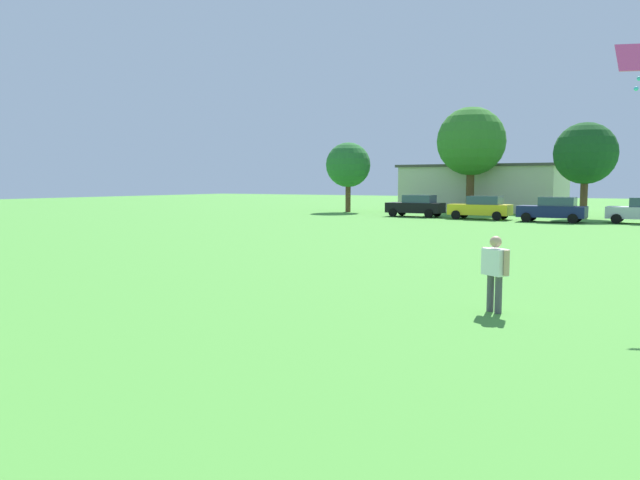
{
  "coord_description": "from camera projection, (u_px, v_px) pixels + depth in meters",
  "views": [
    {
      "loc": [
        10.89,
        0.27,
        2.7
      ],
      "look_at": [
        4.66,
        10.75,
        1.55
      ],
      "focal_mm": 34.77,
      "sensor_mm": 36.0,
      "label": 1
    }
  ],
  "objects": [
    {
      "name": "ground_plane",
      "position": [
        436.0,
        235.0,
        31.23
      ],
      "size": [
        160.0,
        160.0,
        0.0
      ],
      "primitive_type": "plane",
      "color": "#4C9338"
    },
    {
      "name": "adult_bystander",
      "position": [
        495.0,
        267.0,
        12.74
      ],
      "size": [
        0.66,
        0.52,
        1.59
      ],
      "rotation": [
        0.0,
        0.0,
        2.59
      ],
      "color": "#4C4C51",
      "rests_on": "ground"
    },
    {
      "name": "parked_car_black_0",
      "position": [
        416.0,
        206.0,
        47.67
      ],
      "size": [
        4.3,
        2.02,
        1.68
      ],
      "rotation": [
        0.0,
        0.0,
        3.14
      ],
      "color": "black",
      "rests_on": "ground"
    },
    {
      "name": "parked_car_yellow_1",
      "position": [
        481.0,
        207.0,
        44.37
      ],
      "size": [
        4.3,
        2.02,
        1.68
      ],
      "rotation": [
        0.0,
        0.0,
        3.14
      ],
      "color": "yellow",
      "rests_on": "ground"
    },
    {
      "name": "parked_car_navy_2",
      "position": [
        553.0,
        209.0,
        41.27
      ],
      "size": [
        4.3,
        2.02,
        1.68
      ],
      "rotation": [
        0.0,
        0.0,
        3.14
      ],
      "color": "#141E4C",
      "rests_on": "ground"
    },
    {
      "name": "tree_far_left",
      "position": [
        348.0,
        165.0,
        54.9
      ],
      "size": [
        3.96,
        3.96,
        6.16
      ],
      "color": "brown",
      "rests_on": "ground"
    },
    {
      "name": "tree_center",
      "position": [
        471.0,
        142.0,
        52.35
      ],
      "size": [
        5.77,
        5.77,
        8.99
      ],
      "color": "brown",
      "rests_on": "ground"
    },
    {
      "name": "tree_far_right",
      "position": [
        585.0,
        154.0,
        45.07
      ],
      "size": [
        4.5,
        4.5,
        7.01
      ],
      "color": "brown",
      "rests_on": "ground"
    },
    {
      "name": "house_left",
      "position": [
        484.0,
        188.0,
        57.52
      ],
      "size": [
        14.28,
        8.58,
        4.25
      ],
      "color": "beige",
      "rests_on": "ground"
    }
  ]
}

